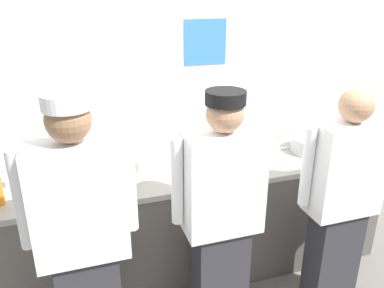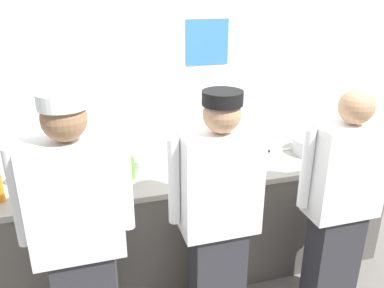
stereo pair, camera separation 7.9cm
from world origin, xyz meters
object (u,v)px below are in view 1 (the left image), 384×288
object	(u,v)px
plate_stack_front	(59,182)
squeeze_bottle_primary	(75,184)
ramekin_red_sauce	(11,182)
ramekin_green_sauce	(193,176)
chef_near_left	(83,238)
mixing_bowl_steel	(313,144)
chef_far_right	(341,201)
sheet_tray	(238,159)
plate_stack_rear	(146,162)
chef_center	(222,215)
chefs_knife	(270,150)
squeeze_bottle_secondary	(131,167)

from	to	relation	value
plate_stack_front	squeeze_bottle_primary	xyz separation A→B (m)	(0.10, -0.18, 0.06)
ramekin_red_sauce	ramekin_green_sauce	bearing A→B (deg)	-14.31
chef_near_left	mixing_bowl_steel	distance (m)	1.94
plate_stack_front	ramekin_green_sauce	distance (m)	0.89
chef_far_right	sheet_tray	bearing A→B (deg)	124.56
squeeze_bottle_primary	sheet_tray	bearing A→B (deg)	9.47
chef_near_left	sheet_tray	bearing A→B (deg)	28.31
mixing_bowl_steel	ramekin_red_sauce	size ratio (longest dim) A/B	3.76
chef_near_left	ramekin_red_sauce	size ratio (longest dim) A/B	17.86
plate_stack_front	plate_stack_rear	distance (m)	0.62
chef_far_right	ramekin_red_sauce	xyz separation A→B (m)	(-2.05, 0.76, 0.10)
ramekin_red_sauce	ramekin_green_sauce	world-z (taller)	ramekin_red_sauce
chef_center	chefs_knife	size ratio (longest dim) A/B	5.98
chef_far_right	plate_stack_rear	xyz separation A→B (m)	(-1.14, 0.76, 0.11)
mixing_bowl_steel	ramekin_green_sauce	world-z (taller)	mixing_bowl_steel
plate_stack_front	chefs_knife	world-z (taller)	plate_stack_front
plate_stack_rear	squeeze_bottle_primary	size ratio (longest dim) A/B	1.17
mixing_bowl_steel	sheet_tray	bearing A→B (deg)	178.69
chef_far_right	chef_near_left	bearing A→B (deg)	179.74
chef_center	mixing_bowl_steel	world-z (taller)	chef_center
chef_center	ramekin_red_sauce	xyz separation A→B (m)	(-1.22, 0.73, 0.06)
mixing_bowl_steel	chefs_knife	world-z (taller)	mixing_bowl_steel
chef_far_right	plate_stack_rear	world-z (taller)	chef_far_right
squeeze_bottle_secondary	ramekin_green_sauce	distance (m)	0.43
squeeze_bottle_secondary	chefs_knife	bearing A→B (deg)	7.68
chef_center	ramekin_green_sauce	bearing A→B (deg)	95.45
squeeze_bottle_primary	ramekin_green_sauce	size ratio (longest dim) A/B	2.11
chef_center	ramekin_green_sauce	world-z (taller)	chef_center
plate_stack_front	ramekin_red_sauce	world-z (taller)	plate_stack_front
chef_center	ramekin_red_sauce	size ratio (longest dim) A/B	17.21
chef_near_left	chef_far_right	world-z (taller)	chef_near_left
sheet_tray	squeeze_bottle_primary	bearing A→B (deg)	-170.53
chef_near_left	chef_far_right	xyz separation A→B (m)	(1.64, -0.01, -0.07)
plate_stack_front	squeeze_bottle_primary	world-z (taller)	squeeze_bottle_primary
mixing_bowl_steel	squeeze_bottle_primary	distance (m)	1.86
chef_center	chefs_knife	world-z (taller)	chef_center
mixing_bowl_steel	ramekin_green_sauce	size ratio (longest dim) A/B	3.70
mixing_bowl_steel	ramekin_red_sauce	distance (m)	2.26
plate_stack_front	squeeze_bottle_primary	bearing A→B (deg)	-60.47
sheet_tray	plate_stack_front	bearing A→B (deg)	-179.01
squeeze_bottle_secondary	ramekin_red_sauce	bearing A→B (deg)	168.01
ramekin_green_sauce	chef_center	bearing A→B (deg)	-84.55
chef_near_left	plate_stack_front	size ratio (longest dim) A/B	7.52
squeeze_bottle_primary	chefs_knife	xyz separation A→B (m)	(1.53, 0.30, -0.09)
sheet_tray	ramekin_red_sauce	size ratio (longest dim) A/B	4.90
chef_center	sheet_tray	size ratio (longest dim) A/B	3.51
squeeze_bottle_primary	ramekin_green_sauce	distance (m)	0.78
chef_far_right	ramekin_red_sauce	size ratio (longest dim) A/B	16.78
ramekin_green_sauce	ramekin_red_sauce	bearing A→B (deg)	165.69
plate_stack_front	plate_stack_rear	xyz separation A→B (m)	(0.61, 0.13, 0.00)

